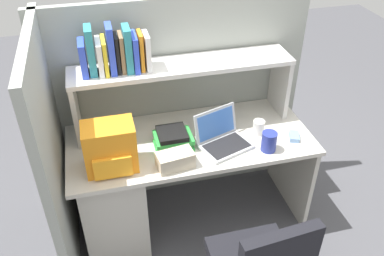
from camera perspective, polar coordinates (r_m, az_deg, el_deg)
The scene contains 13 objects.
ground_plane at distance 3.20m, azimuth -0.22°, elevation -12.01°, with size 8.00×8.00×0.00m, color #4C4C51.
desk at distance 2.87m, azimuth -7.87°, elevation -7.83°, with size 1.60×0.70×0.73m.
cubicle_partition_rear at distance 2.99m, azimuth -2.02°, elevation 3.44°, with size 1.84×0.05×1.55m, color #939991.
cubicle_partition_left at distance 2.61m, azimuth -18.44°, elevation -3.98°, with size 0.05×1.06×1.55m, color #939991.
overhead_hutch at distance 2.68m, azimuth -1.32°, elevation 7.05°, with size 1.44×0.28×0.45m.
reference_books_on_shelf at distance 2.54m, azimuth -10.73°, elevation 10.26°, with size 0.42×0.18×0.30m.
laptop at distance 2.64m, azimuth 4.18°, elevation -1.37°, with size 0.38×0.34×0.22m.
backpack at distance 2.44m, azimuth -11.28°, elevation -2.74°, with size 0.30×0.23×0.30m.
computer_mouse at distance 2.78m, azimuth 14.00°, elevation -1.15°, with size 0.06×0.10×0.03m, color #7299C6.
paper_cup at distance 2.76m, azimuth 9.23°, elevation 0.08°, with size 0.08×0.08×0.10m, color white.
tissue_box at distance 2.46m, azimuth -2.34°, elevation -4.44°, with size 0.22×0.12×0.10m, color #BFB299.
snack_canister at distance 2.62m, azimuth 10.63°, elevation -1.86°, with size 0.10×0.10×0.13m, color navy.
desk_book_stack at distance 2.61m, azimuth -2.64°, elevation -1.56°, with size 0.24×0.19×0.12m.
Camera 1 is at (-0.52, -2.11, 2.35)m, focal length 38.46 mm.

